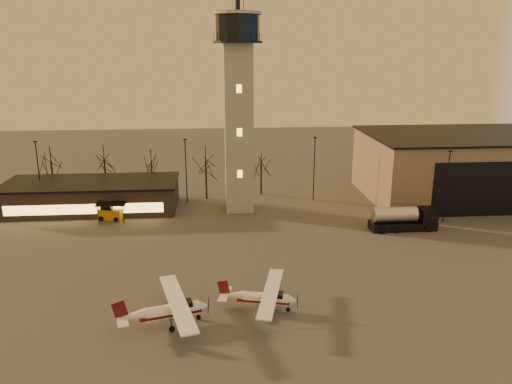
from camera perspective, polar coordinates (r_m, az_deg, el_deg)
The scene contains 10 objects.
ground at distance 47.55m, azimuth 0.01°, elevation -13.24°, with size 220.00×220.00×0.00m, color #494643.
control_tower at distance 71.73m, azimuth -2.01°, elevation 10.50°, with size 6.80×6.80×32.60m.
hangar at distance 86.91m, azimuth 22.39°, elevation 2.81°, with size 30.60×20.60×10.30m.
terminal at distance 78.50m, azimuth -18.23°, elevation -0.36°, with size 25.40×12.20×4.30m.
light_poles at distance 74.59m, azimuth -1.59°, elevation 2.21°, with size 58.50×12.25×10.14m.
tree_row at distance 82.95m, azimuth -11.77°, elevation 3.67°, with size 37.20×9.20×8.80m.
cessna_front at distance 46.97m, azimuth 1.28°, elevation -12.34°, with size 7.92×9.91×2.73m.
cessna_rear at distance 45.39m, azimuth -9.37°, elevation -13.51°, with size 8.79×10.96×3.03m.
fuel_truck at distance 69.27m, azimuth 16.41°, elevation -3.12°, with size 8.80×2.95×3.25m.
service_cart at distance 73.46m, azimuth -16.25°, elevation -2.40°, with size 3.69×2.81×2.12m.
Camera 1 is at (-3.45, -41.31, 23.28)m, focal length 35.00 mm.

